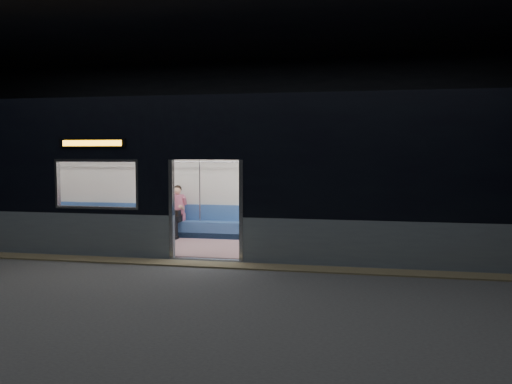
% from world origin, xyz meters
% --- Properties ---
extents(station_floor, '(24.00, 14.00, 0.01)m').
position_xyz_m(station_floor, '(0.00, 0.00, -0.01)').
color(station_floor, '#47494C').
rests_on(station_floor, ground).
extents(station_envelope, '(24.00, 14.00, 5.00)m').
position_xyz_m(station_envelope, '(0.00, 0.00, 3.66)').
color(station_envelope, black).
rests_on(station_envelope, station_floor).
extents(tactile_strip, '(22.80, 0.50, 0.03)m').
position_xyz_m(tactile_strip, '(0.00, 0.55, 0.01)').
color(tactile_strip, '#8C7F59').
rests_on(tactile_strip, station_floor).
extents(metro_car, '(18.00, 3.04, 3.35)m').
position_xyz_m(metro_car, '(-0.00, 2.54, 1.85)').
color(metro_car, gray).
rests_on(metro_car, station_floor).
extents(passenger, '(0.37, 0.64, 1.32)m').
position_xyz_m(passenger, '(-1.54, 3.55, 0.78)').
color(passenger, black).
rests_on(passenger, metro_car).
extents(handbag, '(0.32, 0.29, 0.14)m').
position_xyz_m(handbag, '(-1.54, 3.34, 0.67)').
color(handbag, black).
rests_on(handbag, passenger).
extents(transit_map, '(0.94, 0.03, 0.61)m').
position_xyz_m(transit_map, '(5.00, 3.85, 1.46)').
color(transit_map, white).
rests_on(transit_map, metro_car).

